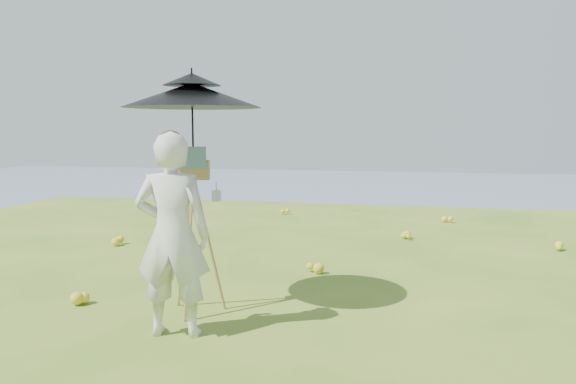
# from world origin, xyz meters

# --- Properties ---
(ground) EXTENTS (14.00, 14.00, 0.00)m
(ground) POSITION_xyz_m (0.00, 0.00, 0.00)
(ground) COLOR #4B7722
(ground) RESTS_ON ground
(shoreline_tier) EXTENTS (170.00, 28.00, 8.00)m
(shoreline_tier) POSITION_xyz_m (0.00, 75.00, -36.00)
(shoreline_tier) COLOR gray
(shoreline_tier) RESTS_ON bay_water
(bay_water) EXTENTS (700.00, 700.00, 0.00)m
(bay_water) POSITION_xyz_m (0.00, 240.00, -34.00)
(bay_water) COLOR gray
(bay_water) RESTS_ON ground
(peninsula) EXTENTS (90.00, 60.00, 12.00)m
(peninsula) POSITION_xyz_m (-75.00, 155.00, -29.00)
(peninsula) COLOR #0E340E
(peninsula) RESTS_ON bay_water
(slope_trees) EXTENTS (110.00, 50.00, 6.00)m
(slope_trees) POSITION_xyz_m (0.00, 35.00, -15.00)
(slope_trees) COLOR #1F4314
(slope_trees) RESTS_ON forest_slope
(harbor_town) EXTENTS (110.00, 22.00, 5.00)m
(harbor_town) POSITION_xyz_m (0.00, 75.00, -29.50)
(harbor_town) COLOR silver
(harbor_town) RESTS_ON shoreline_tier
(moored_boats) EXTENTS (140.00, 140.00, 0.70)m
(moored_boats) POSITION_xyz_m (-12.50, 161.00, -33.65)
(moored_boats) COLOR white
(moored_boats) RESTS_ON bay_water
(wildflowers) EXTENTS (10.00, 10.50, 0.12)m
(wildflowers) POSITION_xyz_m (0.00, 0.25, 0.06)
(wildflowers) COLOR yellow
(wildflowers) RESTS_ON ground
(painter) EXTENTS (0.70, 0.51, 1.76)m
(painter) POSITION_xyz_m (-0.08, -1.71, 0.88)
(painter) COLOR beige
(painter) RESTS_ON ground
(field_easel) EXTENTS (0.73, 0.73, 1.62)m
(field_easel) POSITION_xyz_m (-0.13, -1.10, 0.81)
(field_easel) COLOR olive
(field_easel) RESTS_ON ground
(sun_umbrella) EXTENTS (1.67, 1.67, 1.02)m
(sun_umbrella) POSITION_xyz_m (-0.13, -1.07, 1.84)
(sun_umbrella) COLOR black
(sun_umbrella) RESTS_ON field_easel
(painter_cap) EXTENTS (0.26, 0.29, 0.10)m
(painter_cap) POSITION_xyz_m (-0.08, -1.71, 1.71)
(painter_cap) COLOR #D3737B
(painter_cap) RESTS_ON painter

